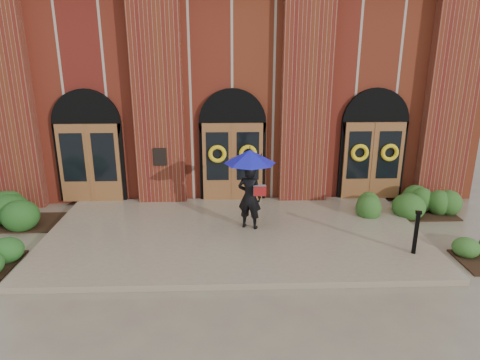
{
  "coord_description": "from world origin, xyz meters",
  "views": [
    {
      "loc": [
        -0.2,
        -10.4,
        4.95
      ],
      "look_at": [
        0.18,
        1.0,
        1.34
      ],
      "focal_mm": 32.0,
      "sensor_mm": 36.0,
      "label": 1
    }
  ],
  "objects_px": {
    "metal_post": "(416,232)",
    "hedge_wall_left": "(11,210)",
    "hedge_wall_right": "(404,203)",
    "man_with_umbrella": "(250,174)"
  },
  "relations": [
    {
      "from": "metal_post",
      "to": "hedge_wall_left",
      "type": "xyz_separation_m",
      "value": [
        -10.71,
        2.5,
        -0.31
      ]
    },
    {
      "from": "metal_post",
      "to": "hedge_wall_left",
      "type": "bearing_deg",
      "value": 166.84
    },
    {
      "from": "metal_post",
      "to": "hedge_wall_right",
      "type": "height_order",
      "value": "metal_post"
    },
    {
      "from": "metal_post",
      "to": "man_with_umbrella",
      "type": "bearing_deg",
      "value": 156.98
    },
    {
      "from": "man_with_umbrella",
      "to": "hedge_wall_right",
      "type": "height_order",
      "value": "man_with_umbrella"
    },
    {
      "from": "hedge_wall_right",
      "to": "hedge_wall_left",
      "type": "bearing_deg",
      "value": -178.2
    },
    {
      "from": "man_with_umbrella",
      "to": "hedge_wall_left",
      "type": "relative_size",
      "value": 0.7
    },
    {
      "from": "hedge_wall_left",
      "to": "hedge_wall_right",
      "type": "xyz_separation_m",
      "value": [
        11.61,
        0.36,
        -0.04
      ]
    },
    {
      "from": "metal_post",
      "to": "hedge_wall_left",
      "type": "distance_m",
      "value": 11.01
    },
    {
      "from": "man_with_umbrella",
      "to": "hedge_wall_left",
      "type": "bearing_deg",
      "value": 12.14
    }
  ]
}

